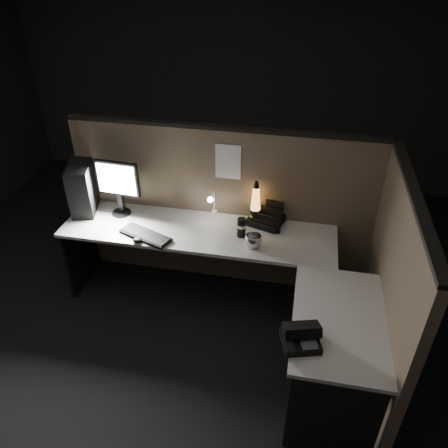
% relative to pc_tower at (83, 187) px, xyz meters
% --- Properties ---
extents(floor, '(6.00, 6.00, 0.00)m').
position_rel_pc_tower_xyz_m(floor, '(1.22, -0.75, -0.95)').
color(floor, black).
rests_on(floor, ground).
extents(room_shell, '(6.00, 6.00, 6.00)m').
position_rel_pc_tower_xyz_m(room_shell, '(1.22, -0.75, 0.67)').
color(room_shell, silver).
rests_on(room_shell, ground).
extents(partition_back, '(2.66, 0.06, 1.50)m').
position_rel_pc_tower_xyz_m(partition_back, '(1.22, 0.18, -0.20)').
color(partition_back, brown).
rests_on(partition_back, ground).
extents(partition_right, '(0.06, 1.66, 1.50)m').
position_rel_pc_tower_xyz_m(partition_right, '(2.55, -0.65, -0.20)').
color(partition_right, brown).
rests_on(partition_right, ground).
extents(desk, '(2.60, 1.60, 0.73)m').
position_rel_pc_tower_xyz_m(desk, '(1.40, -0.49, -0.37)').
color(desk, beige).
rests_on(desk, ground).
extents(pc_tower, '(0.29, 0.45, 0.44)m').
position_rel_pc_tower_xyz_m(pc_tower, '(0.00, 0.00, 0.00)').
color(pc_tower, black).
rests_on(pc_tower, desk).
extents(monitor, '(0.39, 0.17, 0.50)m').
position_rel_pc_tower_xyz_m(monitor, '(0.34, -0.01, 0.08)').
color(monitor, black).
rests_on(monitor, desk).
extents(keyboard, '(0.48, 0.31, 0.02)m').
position_rel_pc_tower_xyz_m(keyboard, '(0.67, -0.32, -0.21)').
color(keyboard, black).
rests_on(keyboard, desk).
extents(mouse, '(0.09, 0.06, 0.03)m').
position_rel_pc_tower_xyz_m(mouse, '(0.64, -0.41, -0.20)').
color(mouse, black).
rests_on(mouse, desk).
extents(clip_lamp, '(0.05, 0.20, 0.25)m').
position_rel_pc_tower_xyz_m(clip_lamp, '(1.15, 0.06, -0.07)').
color(clip_lamp, white).
rests_on(clip_lamp, desk).
extents(organizer, '(0.34, 0.32, 0.21)m').
position_rel_pc_tower_xyz_m(organizer, '(1.62, 0.08, -0.17)').
color(organizer, black).
rests_on(organizer, desk).
extents(lava_lamp, '(0.10, 0.10, 0.38)m').
position_rel_pc_tower_xyz_m(lava_lamp, '(1.52, 0.09, -0.06)').
color(lava_lamp, black).
rests_on(lava_lamp, desk).
extents(travel_mug, '(0.07, 0.07, 0.17)m').
position_rel_pc_tower_xyz_m(travel_mug, '(1.44, -0.16, -0.13)').
color(travel_mug, black).
rests_on(travel_mug, desk).
extents(steel_mug, '(0.16, 0.16, 0.11)m').
position_rel_pc_tower_xyz_m(steel_mug, '(1.56, -0.29, -0.16)').
color(steel_mug, '#B4B4BC').
rests_on(steel_mug, desk).
extents(figurine, '(0.06, 0.06, 0.06)m').
position_rel_pc_tower_xyz_m(figurine, '(1.50, 0.07, -0.17)').
color(figurine, yellow).
rests_on(figurine, desk).
extents(pinned_paper, '(0.21, 0.00, 0.30)m').
position_rel_pc_tower_xyz_m(pinned_paper, '(1.27, 0.15, 0.29)').
color(pinned_paper, white).
rests_on(pinned_paper, partition_back).
extents(desk_phone, '(0.27, 0.27, 0.13)m').
position_rel_pc_tower_xyz_m(desk_phone, '(1.98, -1.20, -0.17)').
color(desk_phone, black).
rests_on(desk_phone, desk).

